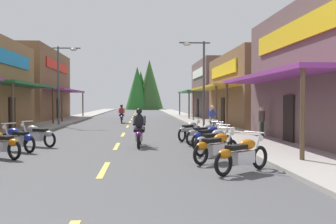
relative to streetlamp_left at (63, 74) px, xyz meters
name	(u,v)px	position (x,y,z in m)	size (l,w,h in m)	color
ground	(131,121)	(4.77, 8.03, -3.88)	(9.35, 96.98, 0.10)	#4C4C4F
sidewalk_left	(67,120)	(-1.25, 8.03, -3.77)	(2.68, 96.98, 0.12)	#9E9991
sidewalk_right	(193,120)	(10.78, 8.03, -3.77)	(2.68, 96.98, 0.12)	#9E9991
centerline_dashes	(132,119)	(4.77, 11.27, -3.82)	(0.16, 72.74, 0.01)	#E0C64C
storefront_left_far	(19,85)	(-6.39, 10.18, -0.41)	(9.47, 13.13, 6.84)	brown
storefront_right_middle	(275,90)	(16.20, 0.68, -1.10)	(10.04, 12.05, 5.47)	brown
storefront_right_far	(231,89)	(15.90, 13.72, -0.66)	(9.44, 10.67, 6.34)	brown
streetlamp_left	(63,74)	(0.00, 0.00, 0.00)	(2.02, 0.30, 5.85)	#474C51
streetlamp_right	(199,72)	(9.53, -3.83, -0.06)	(2.02, 0.30, 5.73)	#474C51
motorcycle_parked_right_0	(242,154)	(8.37, -18.58, -3.34)	(1.77, 1.36, 1.04)	black
motorcycle_parked_right_1	(216,146)	(8.03, -16.90, -3.34)	(1.68, 1.48, 1.04)	black
motorcycle_parked_right_2	(214,141)	(8.28, -15.29, -3.34)	(1.67, 1.50, 1.04)	black
motorcycle_parked_right_3	(209,136)	(8.40, -13.65, -3.34)	(1.67, 1.50, 1.04)	black
motorcycle_parked_right_4	(204,133)	(8.44, -12.34, -3.34)	(1.82, 1.29, 1.04)	black
motorcycle_parked_right_5	(190,130)	(8.06, -10.56, -3.34)	(1.38, 1.76, 1.04)	black
motorcycle_parked_left_2	(0,143)	(1.21, -15.61, -3.34)	(1.78, 1.35, 1.04)	black
motorcycle_parked_left_3	(17,138)	(1.23, -14.01, -3.34)	(1.74, 1.41, 1.04)	black
motorcycle_parked_left_4	(36,135)	(1.51, -12.52, -3.34)	(1.88, 1.21, 1.04)	black
rider_cruising_lead	(139,131)	(5.68, -12.82, -3.18)	(0.60, 2.14, 1.57)	black
rider_cruising_trailing	(122,115)	(4.10, 3.68, -3.18)	(0.60, 2.14, 1.57)	black
pedestrian_by_shop	(212,116)	(10.13, -5.23, -2.92)	(0.57, 0.30, 1.58)	#3F593F
pedestrian_browsing	(262,120)	(11.69, -10.01, -2.92)	(0.45, 0.43, 1.59)	#3F593F
treeline_backdrop	(146,87)	(6.87, 56.95, 1.20)	(8.57, 9.95, 11.38)	#2B4F23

